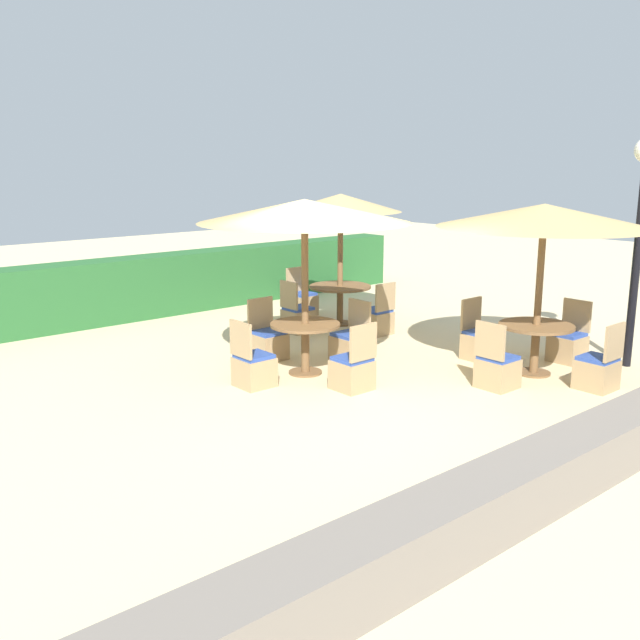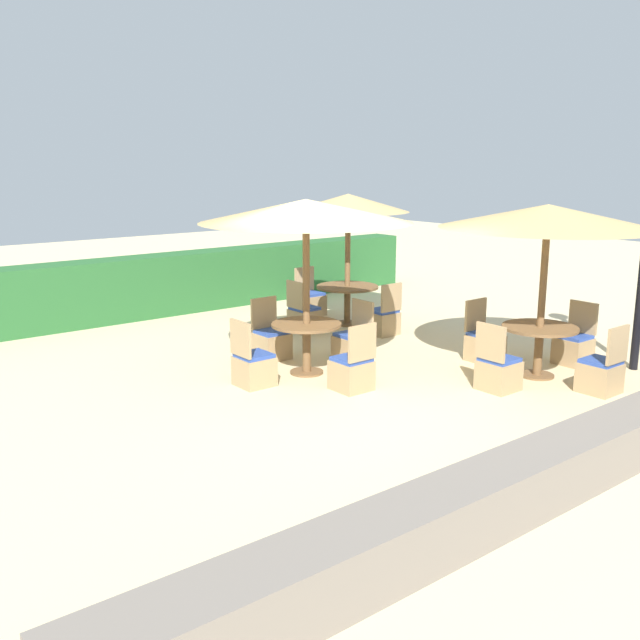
{
  "view_description": "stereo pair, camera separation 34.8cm",
  "coord_description": "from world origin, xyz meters",
  "px_view_note": "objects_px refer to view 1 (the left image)",
  "views": [
    {
      "loc": [
        -6.11,
        -6.49,
        3.03
      ],
      "look_at": [
        0.0,
        0.6,
        0.9
      ],
      "focal_mm": 40.0,
      "sensor_mm": 36.0,
      "label": 1
    },
    {
      "loc": [
        -5.84,
        -6.71,
        3.03
      ],
      "look_at": [
        0.0,
        0.6,
        0.9
      ],
      "focal_mm": 40.0,
      "sensor_mm": 36.0,
      "label": 2
    }
  ],
  "objects_px": {
    "patio_chair_front_right_north": "(480,342)",
    "patio_chair_center_east": "(350,345)",
    "patio_chair_back_right_south": "(377,319)",
    "parasol_front_right": "(544,216)",
    "patio_chair_front_right_south": "(598,370)",
    "parasol_center": "(305,212)",
    "patio_chair_front_right_west": "(497,369)",
    "patio_chair_back_right_west": "(298,317)",
    "round_table_front_right": "(536,335)",
    "round_table_back_right": "(340,293)",
    "patio_chair_front_right_east": "(568,344)",
    "round_table_center": "(305,335)",
    "patio_chair_back_right_north": "(302,302)",
    "patio_chair_center_north": "(268,342)",
    "patio_chair_center_south": "(353,371)",
    "parasol_back_right": "(341,204)",
    "patio_chair_center_west": "(253,368)"
  },
  "relations": [
    {
      "from": "patio_chair_front_right_east",
      "to": "patio_chair_center_north",
      "type": "relative_size",
      "value": 1.0
    },
    {
      "from": "parasol_front_right",
      "to": "patio_chair_front_right_west",
      "type": "relative_size",
      "value": 3.17
    },
    {
      "from": "patio_chair_front_right_east",
      "to": "patio_chair_front_right_west",
      "type": "height_order",
      "value": "same"
    },
    {
      "from": "patio_chair_front_right_south",
      "to": "patio_chair_center_north",
      "type": "relative_size",
      "value": 1.0
    },
    {
      "from": "round_table_back_right",
      "to": "patio_chair_back_right_north",
      "type": "relative_size",
      "value": 1.23
    },
    {
      "from": "patio_chair_center_south",
      "to": "round_table_back_right",
      "type": "relative_size",
      "value": 0.81
    },
    {
      "from": "patio_chair_center_north",
      "to": "patio_chair_back_right_north",
      "type": "height_order",
      "value": "same"
    },
    {
      "from": "patio_chair_front_right_west",
      "to": "patio_chair_back_right_south",
      "type": "xyz_separation_m",
      "value": [
        0.94,
        3.19,
        0.0
      ]
    },
    {
      "from": "round_table_back_right",
      "to": "parasol_center",
      "type": "bearing_deg",
      "value": -141.3
    },
    {
      "from": "patio_chair_center_north",
      "to": "patio_chair_back_right_west",
      "type": "relative_size",
      "value": 1.0
    },
    {
      "from": "patio_chair_front_right_north",
      "to": "patio_chair_center_east",
      "type": "xyz_separation_m",
      "value": [
        -1.61,
        1.21,
        0.0
      ]
    },
    {
      "from": "patio_chair_front_right_north",
      "to": "patio_chair_center_north",
      "type": "height_order",
      "value": "same"
    },
    {
      "from": "round_table_front_right",
      "to": "parasol_center",
      "type": "xyz_separation_m",
      "value": [
        -2.47,
        2.17,
        1.74
      ]
    },
    {
      "from": "parasol_front_right",
      "to": "parasol_center",
      "type": "bearing_deg",
      "value": 138.71
    },
    {
      "from": "patio_chair_front_right_south",
      "to": "parasol_back_right",
      "type": "distance_m",
      "value": 5.48
    },
    {
      "from": "round_table_front_right",
      "to": "patio_chair_center_east",
      "type": "bearing_deg",
      "value": 125.38
    },
    {
      "from": "patio_chair_front_right_west",
      "to": "patio_chair_back_right_west",
      "type": "bearing_deg",
      "value": -179.75
    },
    {
      "from": "patio_chair_center_north",
      "to": "patio_chair_center_east",
      "type": "bearing_deg",
      "value": 132.53
    },
    {
      "from": "patio_chair_front_right_west",
      "to": "round_table_center",
      "type": "height_order",
      "value": "patio_chair_front_right_west"
    },
    {
      "from": "patio_chair_center_east",
      "to": "patio_chair_back_right_west",
      "type": "distance_m",
      "value": 2.09
    },
    {
      "from": "patio_chair_center_east",
      "to": "patio_chair_front_right_north",
      "type": "bearing_deg",
      "value": -126.88
    },
    {
      "from": "patio_chair_front_right_east",
      "to": "round_table_center",
      "type": "xyz_separation_m",
      "value": [
        -3.44,
        2.12,
        0.31
      ]
    },
    {
      "from": "patio_chair_front_right_east",
      "to": "patio_chair_front_right_north",
      "type": "relative_size",
      "value": 1.0
    },
    {
      "from": "patio_chair_center_west",
      "to": "parasol_back_right",
      "type": "relative_size",
      "value": 0.39
    },
    {
      "from": "patio_chair_back_right_south",
      "to": "parasol_front_right",
      "type": "bearing_deg",
      "value": -89.84
    },
    {
      "from": "patio_chair_back_right_south",
      "to": "round_table_center",
      "type": "bearing_deg",
      "value": -158.04
    },
    {
      "from": "patio_chair_front_right_north",
      "to": "patio_chair_back_right_west",
      "type": "distance_m",
      "value": 3.37
    },
    {
      "from": "parasol_back_right",
      "to": "patio_chair_back_right_north",
      "type": "xyz_separation_m",
      "value": [
        -0.03,
        1.08,
        -1.97
      ]
    },
    {
      "from": "round_table_back_right",
      "to": "patio_chair_front_right_east",
      "type": "bearing_deg",
      "value": -76.97
    },
    {
      "from": "parasol_center",
      "to": "patio_chair_center_east",
      "type": "bearing_deg",
      "value": 1.77
    },
    {
      "from": "patio_chair_front_right_east",
      "to": "patio_chair_back_right_north",
      "type": "distance_m",
      "value": 5.29
    },
    {
      "from": "patio_chair_center_north",
      "to": "round_table_back_right",
      "type": "xyz_separation_m",
      "value": [
        2.44,
        1.03,
        0.33
      ]
    },
    {
      "from": "patio_chair_center_west",
      "to": "patio_chair_back_right_south",
      "type": "xyz_separation_m",
      "value": [
        3.38,
        1.0,
        0.0
      ]
    },
    {
      "from": "patio_chair_back_right_west",
      "to": "patio_chair_back_right_south",
      "type": "bearing_deg",
      "value": 42.5
    },
    {
      "from": "patio_chair_back_right_north",
      "to": "patio_chair_center_west",
      "type": "bearing_deg",
      "value": 42.37
    },
    {
      "from": "patio_chair_front_right_north",
      "to": "patio_chair_front_right_west",
      "type": "distance_m",
      "value": 1.43
    },
    {
      "from": "patio_chair_front_right_east",
      "to": "patio_chair_front_right_south",
      "type": "bearing_deg",
      "value": 136.52
    },
    {
      "from": "patio_chair_center_north",
      "to": "patio_chair_back_right_north",
      "type": "bearing_deg",
      "value": -138.72
    },
    {
      "from": "patio_chair_center_east",
      "to": "round_table_center",
      "type": "bearing_deg",
      "value": 91.77
    },
    {
      "from": "parasol_front_right",
      "to": "patio_chair_front_right_south",
      "type": "height_order",
      "value": "parasol_front_right"
    },
    {
      "from": "parasol_center",
      "to": "patio_chair_back_right_south",
      "type": "relative_size",
      "value": 3.19
    },
    {
      "from": "parasol_center",
      "to": "round_table_back_right",
      "type": "relative_size",
      "value": 2.6
    },
    {
      "from": "patio_chair_front_right_south",
      "to": "patio_chair_front_right_west",
      "type": "distance_m",
      "value": 1.34
    },
    {
      "from": "round_table_front_right",
      "to": "patio_chair_back_right_south",
      "type": "distance_m",
      "value": 3.17
    },
    {
      "from": "patio_chair_front_right_north",
      "to": "patio_chair_back_right_north",
      "type": "relative_size",
      "value": 1.0
    },
    {
      "from": "patio_chair_front_right_north",
      "to": "round_table_center",
      "type": "bearing_deg",
      "value": -25.08
    },
    {
      "from": "patio_chair_front_right_south",
      "to": "patio_chair_center_east",
      "type": "relative_size",
      "value": 1.0
    },
    {
      "from": "patio_chair_back_right_west",
      "to": "patio_chair_center_north",
      "type": "bearing_deg",
      "value": -53.56
    },
    {
      "from": "parasol_back_right",
      "to": "patio_chair_back_right_west",
      "type": "distance_m",
      "value": 2.2
    },
    {
      "from": "patio_chair_center_east",
      "to": "round_table_back_right",
      "type": "height_order",
      "value": "patio_chair_center_east"
    }
  ]
}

